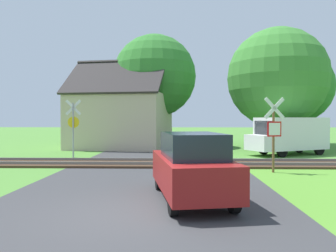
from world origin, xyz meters
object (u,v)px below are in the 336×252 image
Objects in this scene: mail_truck at (289,134)px; stop_sign_near at (274,130)px; parked_car at (191,166)px; tree_right at (277,78)px; tree_center at (155,76)px; tree_far at (296,87)px; crossing_sign_far at (73,124)px; house at (122,119)px.

stop_sign_near is at bearing 131.47° from mail_truck.
stop_sign_near reaches higher than parked_car.
tree_center is (-8.94, 2.60, 0.49)m from tree_right.
tree_far reaches higher than stop_sign_near.
tree_center is (-5.68, 13.04, 3.89)m from stop_sign_near.
crossing_sign_far is 0.36× the size of tree_center.
crossing_sign_far is 14.42m from tree_right.
house is 16.74m from parked_car.
tree_far is (6.10, 14.60, 3.16)m from stop_sign_near.
house is 4.44m from tree_center.
tree_far is 9.35m from mail_truck.
tree_far reaches higher than crossing_sign_far.
crossing_sign_far is at bearing -95.22° from house.
house is at bearing -167.65° from tree_far.
house is 14.75m from tree_far.
tree_center reaches higher than mail_truck.
tree_center is at bearing 87.19° from parked_car.
parked_car is at bearing -116.58° from tree_far.
crossing_sign_far is at bearing -116.05° from tree_center.
tree_right is at bearing 21.45° from crossing_sign_far.
tree_far is (15.76, 9.71, 2.95)m from crossing_sign_far.
house is 11.99m from mail_truck.
crossing_sign_far reaches higher than mail_truck.
crossing_sign_far reaches higher than parked_car.
tree_far reaches higher than mail_truck.
house reaches higher than mail_truck.
tree_far is (2.85, 4.16, -0.24)m from tree_right.
house is 1.00× the size of tree_far.
tree_center is 2.10× the size of parked_car.
house is 11.74m from tree_right.
tree_far reaches higher than house.
parked_car is (4.59, -16.04, -1.28)m from house.
house is (-8.07, 11.50, 0.48)m from stop_sign_near.
house is at bearing 74.66° from crossing_sign_far.
tree_right is 5.45m from mail_truck.
parked_car is at bearing -114.19° from tree_right.
tree_right is 1.65× the size of mail_truck.
house is at bearing 96.02° from parked_car.
tree_center reaches higher than parked_car.
tree_center is 18.33m from parked_car.
tree_center is (2.39, 1.54, 3.41)m from house.
tree_right is (11.33, -1.06, 2.92)m from house.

